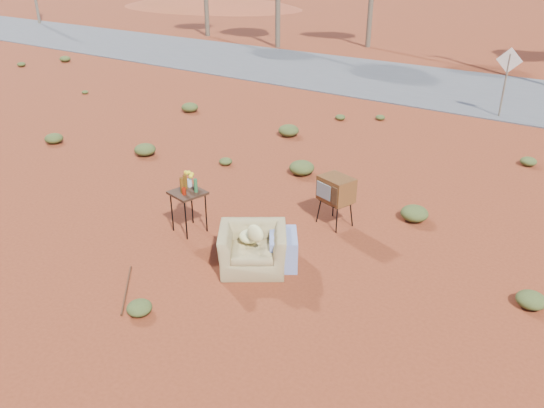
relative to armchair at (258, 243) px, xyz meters
The scene contains 9 objects.
ground 0.74m from the armchair, 142.73° to the right, with size 140.00×140.00×0.00m, color maroon.
highway 14.66m from the armchair, 91.81° to the left, with size 140.00×7.00×0.04m, color #565659.
dirt_mound 45.39m from the armchair, 132.15° to the left, with size 26.00×18.00×2.00m, color #943A23.
armchair is the anchor object (origin of this frame).
tv_unit 2.13m from the armchair, 81.72° to the left, with size 0.74×0.66×1.00m.
side_table 1.92m from the armchair, behind, with size 0.68×0.68×1.15m.
rusty_bar 2.25m from the armchair, 125.94° to the right, with size 0.04×0.04×1.33m, color #502815.
road_sign 11.74m from the armchair, 84.91° to the left, with size 0.78×0.06×2.19m.
scrub_patch 4.27m from the armchair, 107.59° to the left, with size 17.49×8.07×0.33m.
Camera 1 is at (5.08, -5.82, 4.89)m, focal length 35.00 mm.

